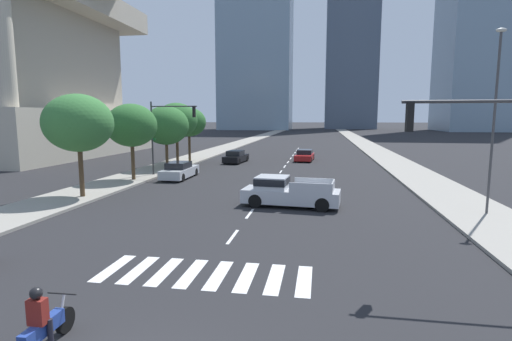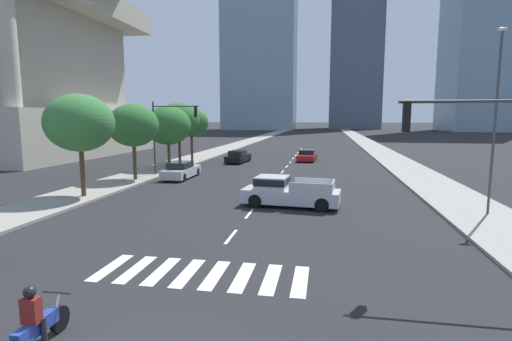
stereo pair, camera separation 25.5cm
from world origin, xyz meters
name	(u,v)px [view 2 (the right image)]	position (x,y,z in m)	size (l,w,h in m)	color
sidewalk_east	(416,174)	(11.65, 30.00, 0.07)	(4.00, 260.00, 0.15)	gray
sidewalk_west	(164,168)	(-11.65, 30.00, 0.07)	(4.00, 260.00, 0.15)	gray
crosswalk_near	(201,274)	(0.00, 5.78, 0.00)	(6.75, 2.36, 0.01)	silver
lane_divider_center	(287,166)	(0.00, 33.78, 0.00)	(0.14, 50.00, 0.01)	silver
motorcycle_trailing	(35,325)	(-2.19, 1.19, 0.58)	(0.70, 2.13, 1.49)	black
pickup_truck	(286,192)	(1.71, 15.86, 0.81)	(5.55, 2.43, 1.67)	#B7BABF
sedan_silver_0	(181,171)	(-7.81, 24.56, 0.63)	(1.85, 4.78, 1.37)	#B7BABF
sedan_black_1	(238,157)	(-5.64, 36.28, 0.62)	(2.15, 4.63, 1.36)	black
sedan_red_2	(307,156)	(1.78, 39.56, 0.59)	(2.18, 4.83, 1.27)	maroon
traffic_signal_near	(503,148)	(8.92, 6.81, 4.08)	(5.10, 0.28, 5.68)	#333335
traffic_signal_far	(170,125)	(-9.02, 25.36, 4.31)	(4.26, 0.28, 6.12)	#333335
street_lamp_east	(496,111)	(11.95, 15.29, 5.29)	(0.50, 0.24, 9.05)	#3F3F42
street_tree_nearest	(80,123)	(-10.85, 15.87, 4.62)	(4.09, 4.09, 6.22)	#4C3823
street_tree_second	(133,125)	(-10.85, 22.57, 4.35)	(3.89, 3.89, 5.86)	#4C3823
street_tree_third	(168,126)	(-10.85, 29.40, 4.21)	(4.28, 4.28, 5.88)	#4C3823
street_tree_fourth	(179,121)	(-10.85, 32.19, 4.64)	(4.20, 4.20, 6.28)	#4C3823
street_tree_fifth	(191,122)	(-10.85, 35.94, 4.44)	(3.75, 3.75, 5.90)	#4C3823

